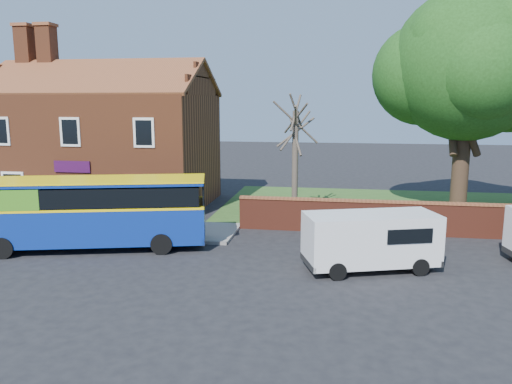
# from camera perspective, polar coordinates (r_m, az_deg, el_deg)

# --- Properties ---
(ground) EXTENTS (120.00, 120.00, 0.00)m
(ground) POSITION_cam_1_polar(r_m,az_deg,el_deg) (18.75, -12.13, -9.05)
(ground) COLOR black
(ground) RESTS_ON ground
(pavement) EXTENTS (18.00, 3.50, 0.12)m
(pavement) POSITION_cam_1_polar(r_m,az_deg,el_deg) (26.73, -21.69, -3.59)
(pavement) COLOR gray
(pavement) RESTS_ON ground
(kerb) EXTENTS (18.00, 0.15, 0.14)m
(kerb) POSITION_cam_1_polar(r_m,az_deg,el_deg) (25.30, -23.72, -4.47)
(kerb) COLOR slate
(kerb) RESTS_ON ground
(grass_strip) EXTENTS (26.00, 12.00, 0.04)m
(grass_strip) POSITION_cam_1_polar(r_m,az_deg,el_deg) (30.71, 21.10, -1.89)
(grass_strip) COLOR #426B28
(grass_strip) RESTS_ON ground
(shop_building) EXTENTS (12.30, 8.13, 10.50)m
(shop_building) POSITION_cam_1_polar(r_m,az_deg,el_deg) (31.20, -16.73, 4.85)
(shop_building) COLOR brown
(shop_building) RESTS_ON ground
(boundary_wall) EXTENTS (22.00, 0.38, 1.60)m
(boundary_wall) POSITION_cam_1_polar(r_m,az_deg,el_deg) (24.85, 23.96, -2.98)
(boundary_wall) COLOR maroon
(boundary_wall) RESTS_ON ground
(bus) EXTENTS (10.06, 4.84, 2.97)m
(bus) POSITION_cam_1_polar(r_m,az_deg,el_deg) (22.13, -19.44, -1.90)
(bus) COLOR navy
(bus) RESTS_ON ground
(van_near) EXTENTS (5.17, 3.31, 2.11)m
(van_near) POSITION_cam_1_polar(r_m,az_deg,el_deg) (18.86, 13.02, -5.21)
(van_near) COLOR white
(van_near) RESTS_ON ground
(large_tree) EXTENTS (9.66, 7.64, 11.78)m
(large_tree) POSITION_cam_1_polar(r_m,az_deg,el_deg) (28.21, 23.12, 12.69)
(large_tree) COLOR black
(large_tree) RESTS_ON ground
(bare_tree) EXTENTS (2.32, 2.77, 6.20)m
(bare_tree) POSITION_cam_1_polar(r_m,az_deg,el_deg) (26.36, 4.49, 3.82)
(bare_tree) COLOR #4C4238
(bare_tree) RESTS_ON ground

